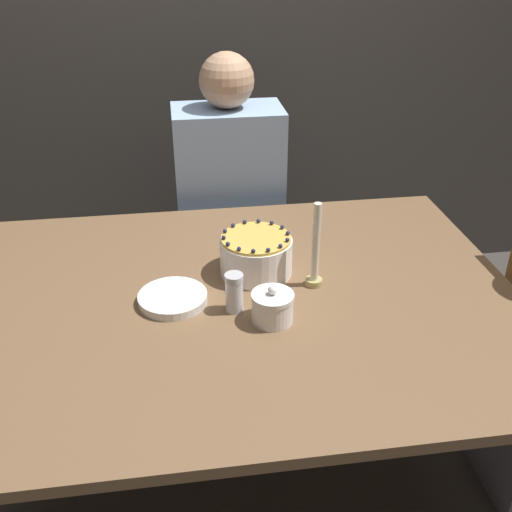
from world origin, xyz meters
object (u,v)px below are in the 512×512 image
sugar_bowl (272,307)px  sugar_shaker (233,293)px  cake (256,255)px  candle (315,254)px  person_man_blue_shirt (230,235)px

sugar_bowl → sugar_shaker: bearing=147.1°
cake → candle: (0.15, -0.09, 0.04)m
sugar_bowl → sugar_shaker: size_ratio=1.00×
candle → person_man_blue_shirt: (-0.16, 0.74, -0.31)m
sugar_bowl → candle: size_ratio=0.44×
person_man_blue_shirt → cake: bearing=90.8°
cake → sugar_shaker: (-0.09, -0.18, -0.00)m
sugar_shaker → candle: size_ratio=0.43×
candle → person_man_blue_shirt: person_man_blue_shirt is taller
cake → person_man_blue_shirt: person_man_blue_shirt is taller
sugar_bowl → candle: (0.14, 0.15, 0.06)m
sugar_bowl → cake: bearing=91.5°
cake → person_man_blue_shirt: (-0.01, 0.65, -0.27)m
cake → sugar_bowl: size_ratio=1.90×
sugar_shaker → cake: bearing=65.0°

